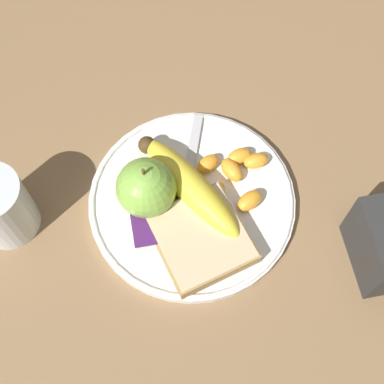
{
  "coord_description": "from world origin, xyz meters",
  "views": [
    {
      "loc": [
        0.27,
        -0.05,
        0.6
      ],
      "look_at": [
        0.0,
        0.0,
        0.03
      ],
      "focal_mm": 50.0,
      "sensor_mm": 36.0,
      "label": 1
    }
  ],
  "objects_px": {
    "apple": "(146,188)",
    "plate": "(192,201)",
    "bread_slice": "(198,239)",
    "juice_glass": "(0,208)",
    "fork": "(184,196)",
    "jam_packet": "(150,228)",
    "banana": "(186,186)"
  },
  "relations": [
    {
      "from": "banana",
      "to": "jam_packet",
      "type": "xyz_separation_m",
      "value": [
        0.04,
        -0.05,
        -0.01
      ]
    },
    {
      "from": "apple",
      "to": "plate",
      "type": "bearing_deg",
      "value": 81.76
    },
    {
      "from": "plate",
      "to": "bread_slice",
      "type": "distance_m",
      "value": 0.06
    },
    {
      "from": "apple",
      "to": "bread_slice",
      "type": "bearing_deg",
      "value": 37.37
    },
    {
      "from": "banana",
      "to": "bread_slice",
      "type": "bearing_deg",
      "value": 2.04
    },
    {
      "from": "plate",
      "to": "bread_slice",
      "type": "height_order",
      "value": "bread_slice"
    },
    {
      "from": "apple",
      "to": "banana",
      "type": "distance_m",
      "value": 0.05
    },
    {
      "from": "juice_glass",
      "to": "jam_packet",
      "type": "xyz_separation_m",
      "value": [
        0.05,
        0.16,
        -0.02
      ]
    },
    {
      "from": "juice_glass",
      "to": "bread_slice",
      "type": "distance_m",
      "value": 0.23
    },
    {
      "from": "juice_glass",
      "to": "jam_packet",
      "type": "distance_m",
      "value": 0.17
    },
    {
      "from": "fork",
      "to": "plate",
      "type": "bearing_deg",
      "value": 77.0
    },
    {
      "from": "bread_slice",
      "to": "fork",
      "type": "xyz_separation_m",
      "value": [
        -0.06,
        -0.0,
        -0.01
      ]
    },
    {
      "from": "apple",
      "to": "jam_packet",
      "type": "height_order",
      "value": "apple"
    },
    {
      "from": "fork",
      "to": "apple",
      "type": "bearing_deg",
      "value": -73.75
    },
    {
      "from": "plate",
      "to": "banana",
      "type": "relative_size",
      "value": 1.52
    },
    {
      "from": "fork",
      "to": "banana",
      "type": "bearing_deg",
      "value": 165.84
    },
    {
      "from": "juice_glass",
      "to": "bread_slice",
      "type": "xyz_separation_m",
      "value": [
        0.07,
        0.22,
        -0.02
      ]
    },
    {
      "from": "juice_glass",
      "to": "jam_packet",
      "type": "relative_size",
      "value": 1.8
    },
    {
      "from": "plate",
      "to": "jam_packet",
      "type": "xyz_separation_m",
      "value": [
        0.03,
        -0.06,
        0.01
      ]
    },
    {
      "from": "bread_slice",
      "to": "fork",
      "type": "bearing_deg",
      "value": -175.67
    },
    {
      "from": "jam_packet",
      "to": "banana",
      "type": "bearing_deg",
      "value": 129.7
    },
    {
      "from": "juice_glass",
      "to": "fork",
      "type": "height_order",
      "value": "juice_glass"
    },
    {
      "from": "bread_slice",
      "to": "fork",
      "type": "relative_size",
      "value": 0.66
    },
    {
      "from": "fork",
      "to": "jam_packet",
      "type": "relative_size",
      "value": 3.89
    },
    {
      "from": "juice_glass",
      "to": "jam_packet",
      "type": "bearing_deg",
      "value": 73.71
    },
    {
      "from": "plate",
      "to": "fork",
      "type": "height_order",
      "value": "fork"
    },
    {
      "from": "bread_slice",
      "to": "banana",
      "type": "bearing_deg",
      "value": -177.96
    },
    {
      "from": "jam_packet",
      "to": "bread_slice",
      "type": "bearing_deg",
      "value": 65.66
    },
    {
      "from": "plate",
      "to": "apple",
      "type": "height_order",
      "value": "apple"
    },
    {
      "from": "juice_glass",
      "to": "fork",
      "type": "distance_m",
      "value": 0.21
    },
    {
      "from": "banana",
      "to": "fork",
      "type": "height_order",
      "value": "banana"
    },
    {
      "from": "apple",
      "to": "fork",
      "type": "relative_size",
      "value": 0.41
    }
  ]
}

